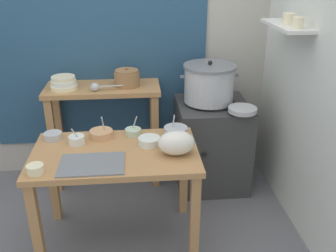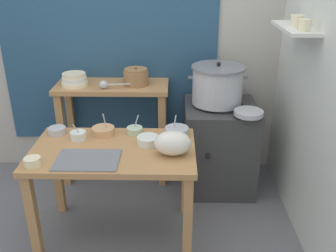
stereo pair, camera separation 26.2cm
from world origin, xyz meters
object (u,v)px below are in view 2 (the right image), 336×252
(clay_pot, at_px, (136,77))
(prep_bowl_1, at_px, (177,131))
(back_shelf_table, at_px, (113,108))
(serving_tray, at_px, (88,160))
(prep_bowl_0, at_px, (148,140))
(prep_table, at_px, (114,163))
(stove_block, at_px, (219,146))
(steamer_pot, at_px, (217,85))
(prep_bowl_2, at_px, (135,130))
(wide_pan, at_px, (249,113))
(ladle, at_px, (105,85))
(plastic_bag, at_px, (173,143))
(prep_bowl_5, at_px, (57,130))
(prep_bowl_4, at_px, (103,130))
(prep_bowl_6, at_px, (32,161))
(bowl_stack_enamel, at_px, (74,80))
(prep_bowl_3, at_px, (78,135))

(clay_pot, relative_size, prep_bowl_1, 1.23)
(back_shelf_table, height_order, serving_tray, back_shelf_table)
(prep_bowl_0, bearing_deg, prep_table, -162.98)
(stove_block, height_order, prep_bowl_1, prep_bowl_1)
(steamer_pot, height_order, serving_tray, steamer_pot)
(clay_pot, bearing_deg, stove_block, -10.26)
(prep_bowl_2, bearing_deg, wide_pan, 14.31)
(ladle, distance_m, serving_tray, 0.91)
(back_shelf_table, relative_size, prep_bowl_2, 6.65)
(plastic_bag, bearing_deg, clay_pot, 109.37)
(wide_pan, bearing_deg, serving_tray, -150.67)
(stove_block, xyz_separation_m, prep_bowl_5, (-1.24, -0.48, 0.36))
(steamer_pot, relative_size, prep_bowl_4, 2.81)
(prep_bowl_1, distance_m, prep_bowl_6, 1.00)
(back_shelf_table, bearing_deg, prep_bowl_6, -107.29)
(prep_table, xyz_separation_m, wide_pan, (0.98, 0.46, 0.19))
(bowl_stack_enamel, relative_size, prep_bowl_3, 1.70)
(serving_tray, height_order, prep_bowl_5, prep_bowl_5)
(prep_table, bearing_deg, ladle, 102.77)
(prep_bowl_1, bearing_deg, prep_bowl_6, -152.85)
(steamer_pot, distance_m, plastic_bag, 0.88)
(back_shelf_table, xyz_separation_m, prep_bowl_3, (-0.14, -0.70, 0.07))
(ladle, relative_size, wide_pan, 1.35)
(serving_tray, relative_size, wide_pan, 1.77)
(prep_bowl_6, bearing_deg, steamer_pot, 38.20)
(prep_bowl_2, distance_m, prep_bowl_6, 0.75)
(wide_pan, xyz_separation_m, prep_bowl_2, (-0.86, -0.22, -0.05))
(prep_table, relative_size, ladle, 3.62)
(clay_pot, relative_size, plastic_bag, 0.88)
(clay_pot, relative_size, ladle, 0.69)
(prep_table, height_order, ladle, ladle)
(prep_bowl_3, bearing_deg, prep_table, -26.12)
(clay_pot, bearing_deg, back_shelf_table, -180.00)
(prep_table, xyz_separation_m, back_shelf_table, (-0.13, 0.83, 0.07))
(prep_table, relative_size, plastic_bag, 4.58)
(bowl_stack_enamel, xyz_separation_m, prep_bowl_1, (0.86, -0.58, -0.20))
(wide_pan, distance_m, prep_bowl_3, 1.29)
(wide_pan, relative_size, prep_bowl_5, 1.80)
(prep_bowl_2, bearing_deg, prep_bowl_4, -175.19)
(ladle, xyz_separation_m, prep_bowl_6, (-0.30, -0.95, -0.19))
(plastic_bag, height_order, prep_bowl_0, plastic_bag)
(plastic_bag, xyz_separation_m, wide_pan, (0.58, 0.53, -0.00))
(stove_block, relative_size, prep_bowl_1, 4.55)
(plastic_bag, bearing_deg, prep_bowl_3, 162.95)
(clay_pot, bearing_deg, prep_bowl_2, -86.11)
(plastic_bag, distance_m, prep_bowl_4, 0.58)
(prep_bowl_5, bearing_deg, prep_table, -26.77)
(clay_pot, relative_size, prep_bowl_6, 2.08)
(back_shelf_table, relative_size, prep_bowl_5, 7.64)
(prep_bowl_4, xyz_separation_m, prep_bowl_5, (-0.34, 0.00, -0.00))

